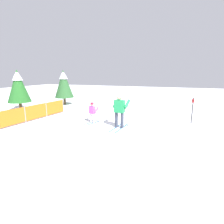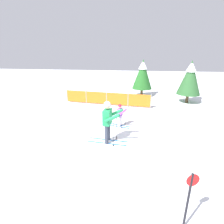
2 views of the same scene
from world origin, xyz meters
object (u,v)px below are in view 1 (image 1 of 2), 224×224
(skier_adult, at_px, (120,107))
(conifer_far, at_px, (18,85))
(skier_child, at_px, (92,111))
(trail_marker, at_px, (193,108))
(safety_fence, at_px, (25,114))
(conifer_near, at_px, (64,83))

(skier_adult, relative_size, conifer_far, 0.59)
(skier_child, xyz_separation_m, trail_marker, (1.97, -5.42, 0.19))
(safety_fence, bearing_deg, skier_child, -69.90)
(skier_child, xyz_separation_m, conifer_near, (4.66, 5.22, 1.24))
(safety_fence, distance_m, conifer_far, 4.36)
(skier_adult, xyz_separation_m, conifer_far, (1.57, 8.66, 0.83))
(conifer_far, xyz_separation_m, conifer_near, (3.43, -1.68, 0.01))
(skier_child, height_order, trail_marker, trail_marker)
(conifer_far, height_order, trail_marker, conifer_far)
(conifer_near, bearing_deg, trail_marker, -104.20)
(safety_fence, bearing_deg, trail_marker, -69.95)
(skier_child, xyz_separation_m, safety_fence, (-1.35, 3.69, -0.20))
(skier_child, distance_m, safety_fence, 3.94)
(skier_adult, height_order, trail_marker, skier_adult)
(safety_fence, relative_size, conifer_near, 2.01)
(trail_marker, bearing_deg, safety_fence, 110.05)
(conifer_near, xyz_separation_m, trail_marker, (-2.69, -10.64, -1.05))
(skier_child, relative_size, trail_marker, 0.83)
(skier_child, bearing_deg, safety_fence, 125.85)
(conifer_far, bearing_deg, skier_child, -100.16)
(conifer_far, xyz_separation_m, trail_marker, (0.74, -12.31, -1.03))
(skier_adult, bearing_deg, trail_marker, -52.54)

